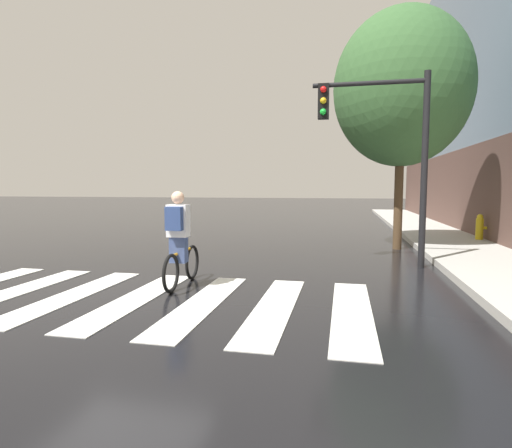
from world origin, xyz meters
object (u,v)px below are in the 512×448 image
at_px(traffic_light_near, 385,136).
at_px(street_tree_near, 402,89).
at_px(cyclist, 179,240).
at_px(fire_hydrant, 480,227).

xyz_separation_m(traffic_light_near, street_tree_near, (0.66, 2.73, 1.59)).
relative_size(cyclist, fire_hydrant, 2.19).
xyz_separation_m(cyclist, traffic_light_near, (3.64, 2.76, 2.02)).
xyz_separation_m(cyclist, street_tree_near, (4.30, 5.50, 3.61)).
height_order(cyclist, fire_hydrant, cyclist).
bearing_deg(street_tree_near, traffic_light_near, -103.49).
distance_m(cyclist, fire_hydrant, 9.88).
distance_m(fire_hydrant, street_tree_near, 4.96).
distance_m(cyclist, traffic_light_near, 5.00).
bearing_deg(fire_hydrant, cyclist, -134.32).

